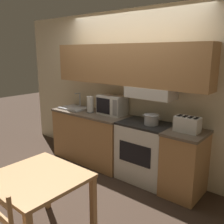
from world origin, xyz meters
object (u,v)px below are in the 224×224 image
object	(u,v)px
microwave	(112,105)
dining_table	(38,186)
cooking_pot	(151,119)
sink_basin	(75,108)
paper_towel_roll	(90,104)
toaster	(187,124)
stove_range	(145,151)

from	to	relation	value
microwave	dining_table	world-z (taller)	microwave
cooking_pot	dining_table	size ratio (longest dim) A/B	0.34
sink_basin	paper_towel_roll	world-z (taller)	sink_basin
sink_basin	dining_table	size ratio (longest dim) A/B	0.59
toaster	paper_towel_roll	bearing A→B (deg)	-179.24
stove_range	toaster	bearing A→B (deg)	-0.42
microwave	paper_towel_roll	world-z (taller)	microwave
cooking_pot	microwave	size ratio (longest dim) A/B	0.65
cooking_pot	sink_basin	size ratio (longest dim) A/B	0.58
stove_range	dining_table	size ratio (longest dim) A/B	1.02
stove_range	cooking_pot	xyz separation A→B (m)	(0.11, -0.02, 0.52)
cooking_pot	toaster	xyz separation A→B (m)	(0.53, 0.01, 0.02)
sink_basin	stove_range	bearing A→B (deg)	0.40
sink_basin	dining_table	bearing A→B (deg)	-51.62
stove_range	paper_towel_roll	distance (m)	1.24
paper_towel_roll	dining_table	size ratio (longest dim) A/B	0.32
microwave	dining_table	xyz separation A→B (m)	(0.58, -1.85, -0.44)
microwave	toaster	size ratio (longest dim) A/B	1.39
cooking_pot	sink_basin	world-z (taller)	sink_basin
stove_range	paper_towel_roll	xyz separation A→B (m)	(-1.10, -0.03, 0.58)
sink_basin	paper_towel_roll	size ratio (longest dim) A/B	1.85
cooking_pot	paper_towel_roll	world-z (taller)	paper_towel_roll
cooking_pot	stove_range	bearing A→B (deg)	170.96
paper_towel_roll	cooking_pot	bearing A→B (deg)	0.52
cooking_pot	dining_table	distance (m)	1.80
stove_range	toaster	xyz separation A→B (m)	(0.63, -0.00, 0.55)
microwave	paper_towel_roll	distance (m)	0.40
stove_range	microwave	world-z (taller)	microwave
cooking_pot	dining_table	xyz separation A→B (m)	(-0.24, -1.74, -0.36)
microwave	paper_towel_roll	xyz separation A→B (m)	(-0.39, -0.12, -0.02)
toaster	paper_towel_roll	xyz separation A→B (m)	(-1.73, -0.02, 0.04)
stove_range	toaster	distance (m)	0.84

